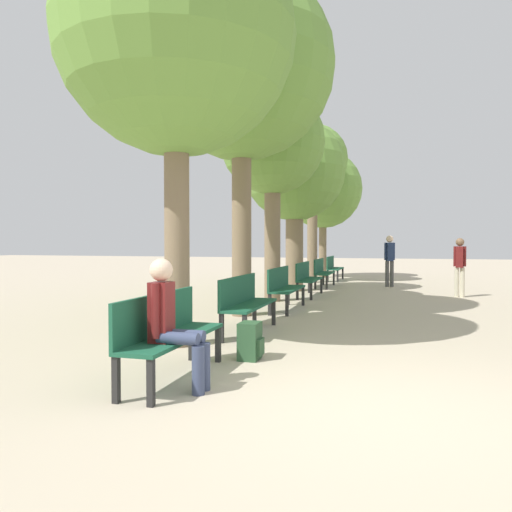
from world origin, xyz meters
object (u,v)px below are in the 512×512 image
person_seated (172,320)px  tree_row_5 (323,190)px  tree_row_0 (176,36)px  tree_row_1 (241,68)px  tree_row_3 (295,172)px  bench_row_2 (283,285)px  pedestrian_near (390,257)px  bench_row_0 (167,329)px  bench_row_4 (322,270)px  bench_row_1 (245,299)px  bench_row_5 (333,266)px  backpack (250,341)px  tree_row_4 (313,162)px  tree_row_2 (272,144)px  bench_row_3 (307,276)px  pedestrian_mid (460,263)px

person_seated → tree_row_5: bearing=93.1°
tree_row_0 → person_seated: (0.84, -1.92, -3.60)m
tree_row_0 → tree_row_1: size_ratio=0.89×
tree_row_3 → bench_row_2: bearing=-81.6°
pedestrian_near → bench_row_0: bearing=-100.0°
bench_row_4 → person_seated: person_seated is taller
bench_row_1 → person_seated: size_ratio=1.38×
bench_row_5 → backpack: (0.60, -12.83, -0.31)m
person_seated → pedestrian_near: (1.85, 12.17, 0.26)m
tree_row_1 → tree_row_4: tree_row_1 is taller
bench_row_2 → tree_row_3: 5.14m
tree_row_2 → person_seated: bearing=-83.5°
bench_row_5 → person_seated: person_seated is taller
tree_row_2 → backpack: tree_row_2 is taller
tree_row_1 → backpack: (1.22, -3.47, -4.62)m
bench_row_0 → tree_row_0: size_ratio=0.30×
tree_row_0 → person_seated: size_ratio=4.61×
bench_row_5 → tree_row_0: tree_row_0 is taller
tree_row_0 → tree_row_5: bearing=90.0°
tree_row_4 → tree_row_1: bearing=-90.0°
bench_row_0 → tree_row_5: bearing=92.3°
bench_row_2 → tree_row_2: (-0.61, 1.47, 3.29)m
tree_row_3 → person_seated: tree_row_3 is taller
bench_row_3 → tree_row_4: (-0.61, 4.51, 3.77)m
bench_row_0 → pedestrian_near: size_ratio=1.08×
bench_row_2 → pedestrian_near: size_ratio=1.08×
bench_row_1 → person_seated: bearing=-85.8°
bench_row_3 → tree_row_3: bearing=114.5°
tree_row_3 → person_seated: bearing=-85.2°
pedestrian_near → tree_row_4: bearing=159.0°
tree_row_1 → pedestrian_mid: tree_row_1 is taller
tree_row_0 → person_seated: bearing=-66.2°
tree_row_5 → person_seated: 16.00m
bench_row_1 → bench_row_3: (0.00, 5.57, 0.00)m
pedestrian_near → person_seated: bearing=-98.6°
tree_row_0 → bench_row_3: bearing=84.8°
bench_row_2 → bench_row_5: (0.00, 8.35, 0.00)m
person_seated → bench_row_1: bearing=94.2°
tree_row_5 → backpack: 14.73m
tree_row_3 → person_seated: 10.47m
person_seated → backpack: (0.37, 1.43, -0.47)m
tree_row_1 → pedestrian_near: 8.68m
bench_row_1 → backpack: bearing=-70.4°
bench_row_5 → tree_row_3: (-0.61, -4.22, 2.99)m
bench_row_4 → tree_row_2: tree_row_2 is taller
tree_row_2 → tree_row_4: 5.85m
tree_row_2 → tree_row_4: bearing=90.0°
bench_row_1 → tree_row_0: size_ratio=0.30×
bench_row_5 → pedestrian_mid: 6.12m
person_seated → bench_row_0: bearing=124.3°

